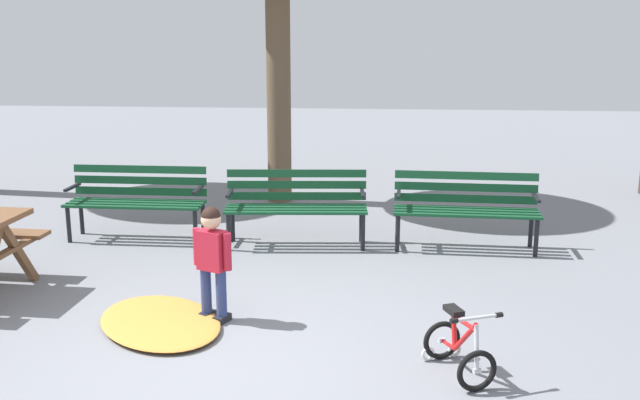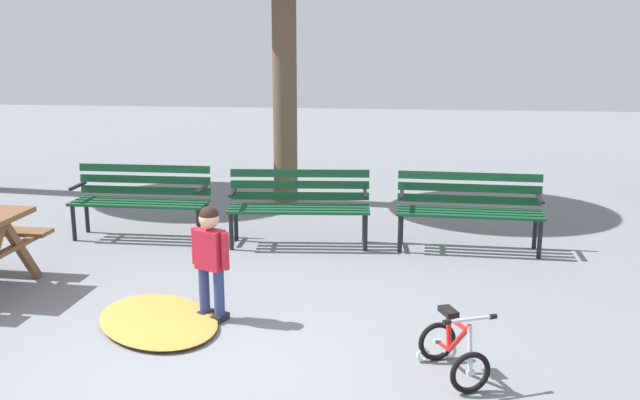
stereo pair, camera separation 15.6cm
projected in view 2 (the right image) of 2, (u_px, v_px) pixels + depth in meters
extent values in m
plane|color=slate|center=(206.00, 366.00, 5.24)|extent=(36.00, 36.00, 0.00)
cube|color=brown|center=(21.00, 250.00, 6.82)|extent=(0.08, 0.57, 0.76)
cube|color=brown|center=(6.00, 252.00, 6.56)|extent=(0.13, 1.10, 0.04)
cube|color=#144728|center=(145.00, 199.00, 8.53)|extent=(1.60, 0.08, 0.03)
cube|color=#144728|center=(141.00, 202.00, 8.42)|extent=(1.60, 0.08, 0.03)
cube|color=#144728|center=(137.00, 204.00, 8.30)|extent=(1.60, 0.08, 0.03)
cube|color=#144728|center=(134.00, 206.00, 8.18)|extent=(1.60, 0.08, 0.03)
cube|color=#144728|center=(145.00, 190.00, 8.55)|extent=(1.60, 0.05, 0.09)
cube|color=#144728|center=(145.00, 179.00, 8.52)|extent=(1.60, 0.05, 0.09)
cube|color=#144728|center=(144.00, 168.00, 8.49)|extent=(1.60, 0.05, 0.09)
cylinder|color=black|center=(199.00, 226.00, 8.17)|extent=(0.05, 0.05, 0.44)
cylinder|color=black|center=(207.00, 218.00, 8.52)|extent=(0.05, 0.05, 0.44)
cube|color=black|center=(202.00, 189.00, 8.25)|extent=(0.04, 0.40, 0.03)
cylinder|color=black|center=(74.00, 222.00, 8.34)|extent=(0.05, 0.05, 0.44)
cylinder|color=black|center=(87.00, 215.00, 8.69)|extent=(0.05, 0.05, 0.44)
cube|color=black|center=(78.00, 186.00, 8.42)|extent=(0.04, 0.40, 0.03)
cube|color=#144728|center=(300.00, 205.00, 8.24)|extent=(1.60, 0.20, 0.03)
cube|color=#144728|center=(299.00, 208.00, 8.13)|extent=(1.60, 0.20, 0.03)
cube|color=#144728|center=(298.00, 210.00, 8.01)|extent=(1.60, 0.20, 0.03)
cube|color=#144728|center=(298.00, 213.00, 7.89)|extent=(1.60, 0.20, 0.03)
cube|color=#144728|center=(300.00, 196.00, 8.26)|extent=(1.60, 0.17, 0.09)
cube|color=#144728|center=(300.00, 185.00, 8.23)|extent=(1.60, 0.17, 0.09)
cube|color=#144728|center=(300.00, 173.00, 8.20)|extent=(1.60, 0.17, 0.09)
cylinder|color=black|center=(365.00, 232.00, 7.94)|extent=(0.05, 0.05, 0.44)
cylinder|color=black|center=(364.00, 224.00, 8.29)|extent=(0.05, 0.05, 0.44)
cube|color=black|center=(365.00, 193.00, 8.02)|extent=(0.07, 0.40, 0.03)
cylinder|color=black|center=(231.00, 231.00, 7.99)|extent=(0.05, 0.05, 0.44)
cylinder|color=black|center=(236.00, 222.00, 8.34)|extent=(0.05, 0.05, 0.44)
cube|color=black|center=(233.00, 193.00, 8.07)|extent=(0.07, 0.40, 0.03)
cube|color=#144728|center=(468.00, 209.00, 8.07)|extent=(1.60, 0.13, 0.03)
cube|color=#144728|center=(469.00, 211.00, 7.95)|extent=(1.60, 0.13, 0.03)
cube|color=#144728|center=(469.00, 214.00, 7.84)|extent=(1.60, 0.13, 0.03)
cube|color=#144728|center=(470.00, 217.00, 7.72)|extent=(1.60, 0.13, 0.03)
cube|color=#144728|center=(469.00, 199.00, 8.09)|extent=(1.60, 0.10, 0.09)
cube|color=#144728|center=(469.00, 188.00, 8.05)|extent=(1.60, 0.10, 0.09)
cube|color=#144728|center=(470.00, 176.00, 8.02)|extent=(1.60, 0.10, 0.09)
cylinder|color=black|center=(540.00, 239.00, 7.69)|extent=(0.05, 0.05, 0.44)
cylinder|color=black|center=(535.00, 230.00, 8.03)|extent=(0.05, 0.05, 0.44)
cube|color=black|center=(540.00, 199.00, 7.77)|extent=(0.05, 0.40, 0.03)
cylinder|color=black|center=(400.00, 233.00, 7.90)|extent=(0.05, 0.05, 0.44)
cylinder|color=black|center=(401.00, 225.00, 8.25)|extent=(0.05, 0.05, 0.44)
cube|color=black|center=(402.00, 194.00, 7.98)|extent=(0.05, 0.40, 0.03)
cylinder|color=navy|center=(219.00, 296.00, 6.01)|extent=(0.09, 0.09, 0.46)
cube|color=black|center=(220.00, 318.00, 6.05)|extent=(0.15, 0.18, 0.06)
cylinder|color=navy|center=(204.00, 292.00, 6.08)|extent=(0.09, 0.09, 0.46)
cube|color=black|center=(205.00, 314.00, 6.13)|extent=(0.15, 0.18, 0.06)
cube|color=#B71E33|center=(210.00, 249.00, 5.95)|extent=(0.27, 0.22, 0.34)
sphere|color=#E0B28E|center=(209.00, 219.00, 5.89)|extent=(0.17, 0.17, 0.17)
sphere|color=black|center=(209.00, 216.00, 5.89)|extent=(0.16, 0.16, 0.16)
cylinder|color=#B71E33|center=(225.00, 251.00, 5.88)|extent=(0.07, 0.07, 0.32)
cylinder|color=#B71E33|center=(195.00, 246.00, 6.03)|extent=(0.07, 0.07, 0.32)
torus|color=black|center=(470.00, 373.00, 4.82)|extent=(0.29, 0.15, 0.30)
cylinder|color=silver|center=(470.00, 373.00, 4.82)|extent=(0.06, 0.06, 0.04)
torus|color=black|center=(437.00, 341.00, 5.31)|extent=(0.29, 0.15, 0.30)
cylinder|color=silver|center=(437.00, 341.00, 5.31)|extent=(0.06, 0.06, 0.04)
torus|color=white|center=(450.00, 351.00, 5.36)|extent=(0.11, 0.06, 0.11)
torus|color=white|center=(423.00, 355.00, 5.30)|extent=(0.11, 0.06, 0.11)
cylinder|color=red|center=(459.00, 339.00, 4.95)|extent=(0.15, 0.30, 0.32)
cylinder|color=red|center=(449.00, 332.00, 5.10)|extent=(0.06, 0.08, 0.27)
cylinder|color=red|center=(443.00, 346.00, 5.21)|extent=(0.10, 0.20, 0.05)
cylinder|color=silver|center=(470.00, 350.00, 4.80)|extent=(0.06, 0.08, 0.32)
cylinder|color=red|center=(459.00, 324.00, 4.95)|extent=(0.15, 0.31, 0.05)
cube|color=black|center=(448.00, 312.00, 5.09)|extent=(0.15, 0.19, 0.04)
cylinder|color=silver|center=(470.00, 319.00, 4.77)|extent=(0.32, 0.15, 0.02)
cylinder|color=black|center=(493.00, 317.00, 4.82)|extent=(0.06, 0.05, 0.04)
cylinder|color=black|center=(447.00, 322.00, 4.73)|extent=(0.06, 0.05, 0.04)
ellipsoid|color=#C68438|center=(158.00, 320.00, 5.99)|extent=(1.54, 1.59, 0.07)
cylinder|color=brown|center=(285.00, 94.00, 10.05)|extent=(0.34, 0.34, 3.07)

